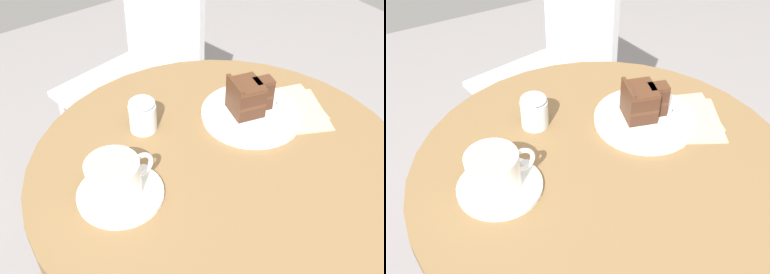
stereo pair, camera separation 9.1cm
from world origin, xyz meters
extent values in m
cylinder|color=brown|center=(0.00, 0.00, 0.73)|extent=(0.74, 0.74, 0.03)
cylinder|color=white|center=(-0.20, 0.04, 0.75)|extent=(0.15, 0.15, 0.01)
cylinder|color=white|center=(-0.20, 0.05, 0.79)|extent=(0.09, 0.09, 0.07)
cylinder|color=#D6B789|center=(-0.20, 0.05, 0.82)|extent=(0.08, 0.08, 0.00)
torus|color=white|center=(-0.15, 0.05, 0.79)|extent=(0.05, 0.01, 0.05)
cube|color=silver|center=(-0.18, 0.09, 0.76)|extent=(0.08, 0.04, 0.00)
ellipsoid|color=silver|center=(-0.13, 0.07, 0.76)|extent=(0.02, 0.02, 0.00)
cylinder|color=white|center=(0.14, 0.07, 0.75)|extent=(0.21, 0.21, 0.01)
cube|color=#422619|center=(0.13, 0.09, 0.77)|extent=(0.08, 0.08, 0.03)
cube|color=#422619|center=(0.17, 0.08, 0.77)|extent=(0.05, 0.04, 0.03)
cube|color=#4C2B19|center=(0.13, 0.09, 0.79)|extent=(0.08, 0.08, 0.01)
cube|color=#4C2B19|center=(0.17, 0.08, 0.79)|extent=(0.05, 0.04, 0.01)
cube|color=#422619|center=(0.13, 0.09, 0.81)|extent=(0.08, 0.08, 0.03)
cube|color=#422619|center=(0.17, 0.08, 0.81)|extent=(0.05, 0.04, 0.03)
cube|color=#4C2B19|center=(0.13, 0.09, 0.83)|extent=(0.08, 0.08, 0.01)
cube|color=#4C2B19|center=(0.17, 0.08, 0.83)|extent=(0.05, 0.04, 0.01)
cube|color=#4C2B19|center=(0.11, 0.09, 0.80)|extent=(0.03, 0.07, 0.08)
cube|color=silver|center=(0.17, 0.10, 0.76)|extent=(0.07, 0.08, 0.00)
cube|color=silver|center=(0.21, 0.05, 0.76)|extent=(0.04, 0.04, 0.00)
cube|color=tan|center=(0.22, 0.04, 0.75)|extent=(0.20, 0.20, 0.00)
cube|color=tan|center=(0.22, 0.05, 0.75)|extent=(0.17, 0.17, 0.00)
cylinder|color=#BCBCC1|center=(-0.02, 0.83, 0.21)|extent=(0.02, 0.02, 0.42)
cylinder|color=#BCBCC1|center=(0.04, 0.52, 0.21)|extent=(0.02, 0.02, 0.42)
cylinder|color=#BCBCC1|center=(0.30, 0.89, 0.21)|extent=(0.02, 0.02, 0.42)
cylinder|color=#BCBCC1|center=(0.36, 0.57, 0.21)|extent=(0.02, 0.02, 0.42)
cube|color=#BCBCC1|center=(0.17, 0.70, 0.43)|extent=(0.44, 0.44, 0.02)
cube|color=#BCBCC1|center=(0.34, 0.73, 0.68)|extent=(0.09, 0.36, 0.47)
cylinder|color=silver|center=(-0.07, 0.18, 0.78)|extent=(0.06, 0.06, 0.06)
ellipsoid|color=silver|center=(-0.07, 0.18, 0.81)|extent=(0.05, 0.05, 0.02)
camera|label=1|loc=(-0.43, -0.50, 1.38)|focal=45.00mm
camera|label=2|loc=(-0.36, -0.55, 1.38)|focal=45.00mm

